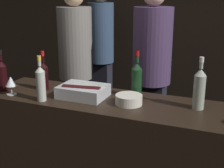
{
  "coord_description": "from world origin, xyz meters",
  "views": [
    {
      "loc": [
        0.85,
        -1.76,
        1.75
      ],
      "look_at": [
        0.0,
        0.32,
        1.08
      ],
      "focal_mm": 50.0,
      "sensor_mm": 36.0,
      "label": 1
    }
  ],
  "objects_px": {
    "wine_glass": "(11,82)",
    "rose_wine_bottle": "(41,82)",
    "white_wine_bottle": "(199,88)",
    "red_wine_bottle_tall": "(44,75)",
    "red_wine_bottle_black_foil": "(2,74)",
    "red_wine_bottle_burgundy": "(137,79)",
    "person_blond_tee": "(152,67)",
    "person_grey_polo": "(76,62)",
    "bowl_white": "(129,99)",
    "ice_bin_with_bottles": "(84,91)",
    "person_in_hoodie": "(101,48)"
  },
  "relations": [
    {
      "from": "rose_wine_bottle",
      "to": "ice_bin_with_bottles",
      "type": "bearing_deg",
      "value": 37.02
    },
    {
      "from": "ice_bin_with_bottles",
      "to": "red_wine_bottle_burgundy",
      "type": "relative_size",
      "value": 0.98
    },
    {
      "from": "rose_wine_bottle",
      "to": "person_in_hoodie",
      "type": "distance_m",
      "value": 1.88
    },
    {
      "from": "bowl_white",
      "to": "wine_glass",
      "type": "distance_m",
      "value": 0.95
    },
    {
      "from": "red_wine_bottle_burgundy",
      "to": "rose_wine_bottle",
      "type": "bearing_deg",
      "value": -150.81
    },
    {
      "from": "rose_wine_bottle",
      "to": "person_blond_tee",
      "type": "relative_size",
      "value": 0.19
    },
    {
      "from": "red_wine_bottle_burgundy",
      "to": "white_wine_bottle",
      "type": "xyz_separation_m",
      "value": [
        0.48,
        -0.07,
        0.0
      ]
    },
    {
      "from": "red_wine_bottle_black_foil",
      "to": "white_wine_bottle",
      "type": "distance_m",
      "value": 1.56
    },
    {
      "from": "bowl_white",
      "to": "rose_wine_bottle",
      "type": "xyz_separation_m",
      "value": [
        -0.63,
        -0.18,
        0.11
      ]
    },
    {
      "from": "red_wine_bottle_tall",
      "to": "person_grey_polo",
      "type": "distance_m",
      "value": 0.84
    },
    {
      "from": "red_wine_bottle_black_foil",
      "to": "red_wine_bottle_tall",
      "type": "distance_m",
      "value": 0.34
    },
    {
      "from": "person_blond_tee",
      "to": "person_grey_polo",
      "type": "relative_size",
      "value": 1.01
    },
    {
      "from": "bowl_white",
      "to": "person_grey_polo",
      "type": "bearing_deg",
      "value": 136.35
    },
    {
      "from": "wine_glass",
      "to": "ice_bin_with_bottles",
      "type": "bearing_deg",
      "value": 16.24
    },
    {
      "from": "red_wine_bottle_burgundy",
      "to": "person_grey_polo",
      "type": "distance_m",
      "value": 1.16
    },
    {
      "from": "white_wine_bottle",
      "to": "person_blond_tee",
      "type": "height_order",
      "value": "person_blond_tee"
    },
    {
      "from": "rose_wine_bottle",
      "to": "person_blond_tee",
      "type": "height_order",
      "value": "person_blond_tee"
    },
    {
      "from": "bowl_white",
      "to": "wine_glass",
      "type": "relative_size",
      "value": 1.35
    },
    {
      "from": "rose_wine_bottle",
      "to": "red_wine_bottle_tall",
      "type": "height_order",
      "value": "rose_wine_bottle"
    },
    {
      "from": "red_wine_bottle_tall",
      "to": "person_blond_tee",
      "type": "bearing_deg",
      "value": 54.45
    },
    {
      "from": "person_blond_tee",
      "to": "person_grey_polo",
      "type": "bearing_deg",
      "value": 130.79
    },
    {
      "from": "white_wine_bottle",
      "to": "red_wine_bottle_tall",
      "type": "xyz_separation_m",
      "value": [
        -1.24,
        -0.04,
        -0.02
      ]
    },
    {
      "from": "red_wine_bottle_tall",
      "to": "person_grey_polo",
      "type": "height_order",
      "value": "person_grey_polo"
    },
    {
      "from": "rose_wine_bottle",
      "to": "red_wine_bottle_burgundy",
      "type": "relative_size",
      "value": 0.94
    },
    {
      "from": "bowl_white",
      "to": "rose_wine_bottle",
      "type": "relative_size",
      "value": 0.57
    },
    {
      "from": "rose_wine_bottle",
      "to": "wine_glass",
      "type": "bearing_deg",
      "value": 174.44
    },
    {
      "from": "rose_wine_bottle",
      "to": "white_wine_bottle",
      "type": "bearing_deg",
      "value": 14.03
    },
    {
      "from": "red_wine_bottle_black_foil",
      "to": "person_blond_tee",
      "type": "distance_m",
      "value": 1.45
    },
    {
      "from": "wine_glass",
      "to": "rose_wine_bottle",
      "type": "relative_size",
      "value": 0.43
    },
    {
      "from": "bowl_white",
      "to": "red_wine_bottle_tall",
      "type": "height_order",
      "value": "red_wine_bottle_tall"
    },
    {
      "from": "ice_bin_with_bottles",
      "to": "bowl_white",
      "type": "relative_size",
      "value": 1.82
    },
    {
      "from": "rose_wine_bottle",
      "to": "red_wine_bottle_tall",
      "type": "relative_size",
      "value": 1.04
    },
    {
      "from": "person_blond_tee",
      "to": "person_grey_polo",
      "type": "xyz_separation_m",
      "value": [
        -0.82,
        -0.11,
        -0.0
      ]
    },
    {
      "from": "ice_bin_with_bottles",
      "to": "person_grey_polo",
      "type": "xyz_separation_m",
      "value": [
        -0.54,
        0.86,
        -0.0
      ]
    },
    {
      "from": "red_wine_bottle_burgundy",
      "to": "red_wine_bottle_tall",
      "type": "distance_m",
      "value": 0.77
    },
    {
      "from": "wine_glass",
      "to": "red_wine_bottle_black_foil",
      "type": "bearing_deg",
      "value": 156.23
    },
    {
      "from": "white_wine_bottle",
      "to": "red_wine_bottle_tall",
      "type": "relative_size",
      "value": 1.12
    },
    {
      "from": "person_blond_tee",
      "to": "wine_glass",
      "type": "bearing_deg",
      "value": 176.86
    },
    {
      "from": "bowl_white",
      "to": "person_grey_polo",
      "type": "distance_m",
      "value": 1.27
    },
    {
      "from": "red_wine_bottle_burgundy",
      "to": "red_wine_bottle_tall",
      "type": "relative_size",
      "value": 1.11
    },
    {
      "from": "person_blond_tee",
      "to": "person_grey_polo",
      "type": "distance_m",
      "value": 0.82
    },
    {
      "from": "wine_glass",
      "to": "red_wine_bottle_tall",
      "type": "xyz_separation_m",
      "value": [
        0.17,
        0.21,
        0.03
      ]
    },
    {
      "from": "wine_glass",
      "to": "person_in_hoodie",
      "type": "relative_size",
      "value": 0.08
    },
    {
      "from": "wine_glass",
      "to": "person_in_hoodie",
      "type": "bearing_deg",
      "value": 91.33
    },
    {
      "from": "red_wine_bottle_black_foil",
      "to": "person_grey_polo",
      "type": "height_order",
      "value": "person_grey_polo"
    },
    {
      "from": "ice_bin_with_bottles",
      "to": "white_wine_bottle",
      "type": "bearing_deg",
      "value": 5.65
    },
    {
      "from": "rose_wine_bottle",
      "to": "red_wine_bottle_black_foil",
      "type": "relative_size",
      "value": 1.01
    },
    {
      "from": "rose_wine_bottle",
      "to": "person_grey_polo",
      "type": "height_order",
      "value": "person_grey_polo"
    },
    {
      "from": "person_blond_tee",
      "to": "ice_bin_with_bottles",
      "type": "bearing_deg",
      "value": -162.57
    },
    {
      "from": "bowl_white",
      "to": "red_wine_bottle_black_foil",
      "type": "xyz_separation_m",
      "value": [
        -1.07,
        -0.09,
        0.1
      ]
    }
  ]
}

